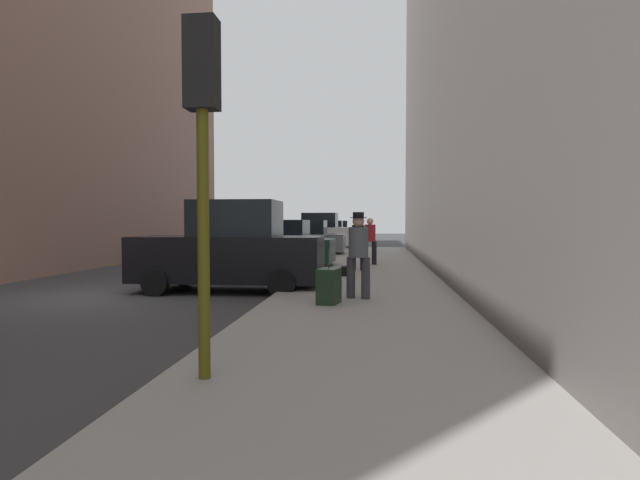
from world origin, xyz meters
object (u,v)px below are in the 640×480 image
parked_gray_coupe (303,239)px  parked_silver_sedan (335,231)px  parked_white_van (318,233)px  traffic_light (203,119)px  fire_hydrant (324,257)px  rolling_suitcase (329,286)px  duffel_bag (347,271)px  pedestrian_with_fedora (358,240)px  parked_black_suv (231,250)px  parked_blue_sedan (327,233)px  pedestrian_in_red_jacket (370,239)px  pedestrian_with_beanie (358,251)px  parked_dark_green_sedan (277,246)px

parked_gray_coupe → parked_silver_sedan: bearing=90.0°
parked_white_van → traffic_light: 25.74m
fire_hydrant → rolling_suitcase: bearing=-83.4°
fire_hydrant → duffel_bag: fire_hydrant is taller
pedestrian_with_fedora → fire_hydrant: bearing=141.8°
parked_black_suv → traffic_light: 7.57m
parked_blue_sedan → pedestrian_with_fedora: bearing=-81.7°
parked_gray_coupe → parked_blue_sedan: same height
traffic_light → pedestrian_in_red_jacket: 13.72m
rolling_suitcase → duffel_bag: 4.97m
fire_hydrant → pedestrian_in_red_jacket: bearing=40.1°
parked_black_suv → pedestrian_with_beanie: 3.66m
fire_hydrant → rolling_suitcase: (0.87, -7.54, -0.01)m
parked_dark_green_sedan → parked_white_van: (-0.00, 12.74, 0.18)m
fire_hydrant → traffic_light: (0.05, -12.23, 2.26)m
parked_dark_green_sedan → parked_blue_sedan: 18.97m
parked_black_suv → parked_silver_sedan: (0.00, 31.24, -0.18)m
pedestrian_in_red_jacket → pedestrian_with_beanie: bearing=-91.0°
parked_white_van → rolling_suitcase: (2.68, -20.92, -0.54)m
parked_silver_sedan → duffel_bag: parked_silver_sedan is taller
parked_blue_sedan → duffel_bag: (2.74, -22.19, -0.56)m
pedestrian_with_fedora → rolling_suitcase: pedestrian_with_fedora is taller
parked_white_van → fire_hydrant: 13.52m
parked_blue_sedan → parked_silver_sedan: (-0.00, 6.53, 0.00)m
parked_gray_coupe → traffic_light: bearing=-84.6°
pedestrian_with_beanie → pedestrian_with_fedora: 5.89m
parked_black_suv → parked_dark_green_sedan: bearing=90.0°
fire_hydrant → duffel_bag: (0.93, -2.57, -0.21)m
parked_white_van → pedestrian_in_red_jacket: bearing=-74.4°
pedestrian_in_red_jacket → parked_black_suv: bearing=-117.7°
parked_white_van → duffel_bag: bearing=-80.3°
parked_blue_sedan → parked_silver_sedan: 6.53m
parked_dark_green_sedan → pedestrian_with_beanie: pedestrian_with_beanie is taller
parked_black_suv → pedestrian_with_beanie: (3.22, -1.74, 0.10)m
parked_white_van → fire_hydrant: size_ratio=6.62×
pedestrian_in_red_jacket → rolling_suitcase: bearing=-94.4°
parked_black_suv → parked_dark_green_sedan: parked_black_suv is taller
parked_white_van → duffel_bag: size_ratio=10.59×
traffic_light → pedestrian_with_fedora: size_ratio=2.03×
pedestrian_in_red_jacket → fire_hydrant: bearing=-139.9°
rolling_suitcase → fire_hydrant: bearing=96.6°
parked_white_van → fire_hydrant: parked_white_van is taller
parked_black_suv → rolling_suitcase: size_ratio=4.44×
parked_dark_green_sedan → pedestrian_with_fedora: bearing=-28.0°
pedestrian_with_fedora → duffel_bag: bearing=-99.4°
duffel_bag → rolling_suitcase: bearing=-90.7°
parked_blue_sedan → parked_white_van: bearing=-90.0°
parked_silver_sedan → rolling_suitcase: (2.68, -33.69, -0.36)m
fire_hydrant → parked_black_suv: bearing=-109.5°
parked_white_van → parked_blue_sedan: 6.23m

